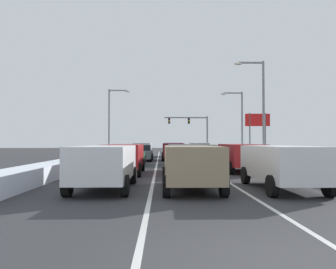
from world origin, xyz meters
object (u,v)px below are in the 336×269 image
at_px(suv_red_left_lane_second, 124,156).
at_px(sedan_gray_left_lane_fourth, 142,153).
at_px(sedan_black_center_lane_third, 181,155).
at_px(suv_maroon_center_lane_fourth, 173,150).
at_px(street_lamp_right_near, 260,102).
at_px(suv_navy_center_lane_fifth, 173,148).
at_px(suv_silver_right_lane_fifth, 199,148).
at_px(suv_red_right_lane_second, 241,155).
at_px(sedan_gray_right_lane_fourth, 207,152).
at_px(suv_white_left_lane_nearest, 105,163).
at_px(sedan_green_left_lane_third, 132,155).
at_px(traffic_light_gantry, 194,126).
at_px(suv_white_right_lane_nearest, 282,163).
at_px(suv_tan_center_lane_nearest, 191,163).
at_px(suv_silver_left_lane_fifth, 143,148).
at_px(street_lamp_right_mid, 239,118).
at_px(roadside_sign_right, 258,124).
at_px(suv_charcoal_center_lane_second, 186,156).
at_px(sedan_green_right_lane_third, 219,155).
at_px(street_lamp_left_mid, 112,116).

height_order(suv_red_left_lane_second, sedan_gray_left_lane_fourth, suv_red_left_lane_second).
height_order(sedan_black_center_lane_third, suv_red_left_lane_second, suv_red_left_lane_second).
bearing_deg(suv_maroon_center_lane_fourth, street_lamp_right_near, -28.25).
bearing_deg(suv_red_left_lane_second, street_lamp_right_near, 40.75).
bearing_deg(suv_navy_center_lane_fifth, street_lamp_right_near, -57.97).
xyz_separation_m(suv_silver_right_lane_fifth, suv_red_left_lane_second, (-6.71, -20.84, 0.00)).
relative_size(suv_red_right_lane_second, sedan_gray_right_lane_fourth, 1.09).
bearing_deg(suv_white_left_lane_nearest, suv_maroon_center_lane_fourth, 80.28).
xyz_separation_m(suv_red_right_lane_second, sedan_black_center_lane_third, (-3.33, 5.83, -0.25)).
relative_size(sedan_black_center_lane_third, street_lamp_right_near, 0.51).
bearing_deg(suv_navy_center_lane_fifth, suv_white_left_lane_nearest, -97.73).
xyz_separation_m(sedan_black_center_lane_third, sedan_green_left_lane_third, (-3.82, -0.06, 0.00)).
height_order(sedan_green_left_lane_third, traffic_light_gantry, traffic_light_gantry).
relative_size(suv_white_right_lane_nearest, suv_maroon_center_lane_fourth, 1.00).
height_order(suv_tan_center_lane_nearest, suv_silver_left_lane_fifth, same).
distance_m(sedan_gray_left_lane_fourth, street_lamp_right_mid, 13.50).
relative_size(suv_silver_left_lane_fifth, roadside_sign_right, 0.89).
xyz_separation_m(sedan_black_center_lane_third, street_lamp_right_near, (6.97, 2.15, 4.46)).
relative_size(suv_navy_center_lane_fifth, roadside_sign_right, 0.89).
bearing_deg(suv_silver_left_lane_fifth, roadside_sign_right, 13.03).
relative_size(suv_white_right_lane_nearest, suv_white_left_lane_nearest, 1.00).
distance_m(sedan_black_center_lane_third, suv_navy_center_lane_fifth, 13.46).
height_order(suv_charcoal_center_lane_second, roadside_sign_right, roadside_sign_right).
relative_size(suv_silver_right_lane_fifth, traffic_light_gantry, 0.65).
bearing_deg(street_lamp_right_near, suv_silver_left_lane_fifth, 136.58).
xyz_separation_m(sedan_gray_right_lane_fourth, sedan_green_left_lane_third, (-6.81, -6.68, 0.00)).
relative_size(suv_silver_left_lane_fifth, traffic_light_gantry, 0.65).
xyz_separation_m(suv_silver_right_lane_fifth, suv_maroon_center_lane_fourth, (-3.48, -7.71, 0.00)).
distance_m(sedan_green_right_lane_third, suv_charcoal_center_lane_second, 7.27).
xyz_separation_m(sedan_green_right_lane_third, suv_silver_left_lane_fifth, (-6.74, 12.31, 0.25)).
height_order(suv_red_right_lane_second, sedan_gray_right_lane_fourth, suv_red_right_lane_second).
height_order(suv_red_left_lane_second, traffic_light_gantry, traffic_light_gantry).
distance_m(street_lamp_left_mid, roadside_sign_right, 18.40).
xyz_separation_m(suv_silver_right_lane_fifth, suv_white_left_lane_nearest, (-6.75, -26.81, 0.00)).
distance_m(sedan_black_center_lane_third, street_lamp_right_near, 8.55).
bearing_deg(sedan_gray_right_lane_fourth, suv_white_right_lane_nearest, -89.71).
distance_m(sedan_gray_right_lane_fourth, sedan_green_left_lane_third, 9.55).
distance_m(suv_navy_center_lane_fifth, suv_white_left_lane_nearest, 26.68).
relative_size(suv_tan_center_lane_nearest, suv_red_left_lane_second, 1.00).
bearing_deg(suv_silver_right_lane_fifth, street_lamp_right_near, -71.49).
xyz_separation_m(sedan_green_right_lane_third, street_lamp_right_mid, (4.58, 12.38, 3.88)).
bearing_deg(street_lamp_right_mid, roadside_sign_right, 45.87).
bearing_deg(roadside_sign_right, suv_tan_center_lane_nearest, -111.33).
height_order(suv_navy_center_lane_fifth, street_lamp_right_near, street_lamp_right_near).
distance_m(suv_tan_center_lane_nearest, street_lamp_right_near, 17.45).
distance_m(street_lamp_right_near, street_lamp_right_mid, 10.20).
bearing_deg(suv_red_right_lane_second, suv_navy_center_lane_fifth, 100.09).
relative_size(suv_white_left_lane_nearest, street_lamp_right_near, 0.56).
bearing_deg(suv_maroon_center_lane_fourth, suv_red_left_lane_second, -103.84).
relative_size(suv_red_right_lane_second, suv_silver_left_lane_fifth, 1.00).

